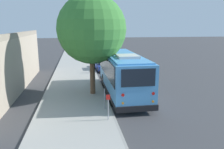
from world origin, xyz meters
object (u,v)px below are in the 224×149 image
at_px(sign_post_near, 108,107).
at_px(sign_post_far, 104,99).
at_px(street_tree, 91,24).
at_px(parked_sedan_blue, 103,65).
at_px(parked_sedan_tan, 100,58).
at_px(shuttle_bus, 122,72).
at_px(fire_hydrant, 92,69).

relative_size(sign_post_near, sign_post_far, 1.10).
height_order(street_tree, sign_post_near, street_tree).
relative_size(parked_sedan_blue, parked_sedan_tan, 1.00).
distance_m(sign_post_near, sign_post_far, 1.63).
distance_m(shuttle_bus, street_tree, 4.23).
distance_m(parked_sedan_blue, street_tree, 10.68).
xyz_separation_m(sign_post_near, fire_hydrant, (12.27, 0.07, -0.35)).
xyz_separation_m(shuttle_bus, parked_sedan_blue, (9.64, 0.39, -1.17)).
bearing_deg(parked_sedan_tan, shuttle_bus, 179.46).
bearing_deg(sign_post_far, fire_hydrant, 0.37).
distance_m(parked_sedan_tan, sign_post_near, 20.16).
height_order(parked_sedan_tan, sign_post_far, sign_post_far).
height_order(parked_sedan_blue, parked_sedan_tan, parked_sedan_tan).
distance_m(parked_sedan_blue, sign_post_far, 12.91).
height_order(street_tree, fire_hydrant, street_tree).
height_order(sign_post_far, fire_hydrant, sign_post_far).
distance_m(street_tree, sign_post_near, 6.74).
xyz_separation_m(sign_post_far, fire_hydrant, (10.65, 0.07, -0.25)).
height_order(shuttle_bus, sign_post_far, shuttle_bus).
bearing_deg(parked_sedan_blue, street_tree, 165.57).
bearing_deg(street_tree, parked_sedan_tan, -8.12).
relative_size(parked_sedan_blue, sign_post_far, 3.29).
relative_size(street_tree, fire_hydrant, 9.97).
distance_m(parked_sedan_tan, fire_hydrant, 8.00).
relative_size(parked_sedan_tan, sign_post_far, 3.31).
height_order(parked_sedan_blue, sign_post_far, sign_post_far).
distance_m(parked_sedan_blue, sign_post_near, 14.53).
xyz_separation_m(parked_sedan_tan, sign_post_near, (-20.09, 1.66, 0.31)).
height_order(sign_post_near, sign_post_far, sign_post_near).
bearing_deg(parked_sedan_blue, parked_sedan_tan, -5.69).
bearing_deg(sign_post_far, sign_post_near, 180.00).
bearing_deg(parked_sedan_tan, parked_sedan_blue, 176.35).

